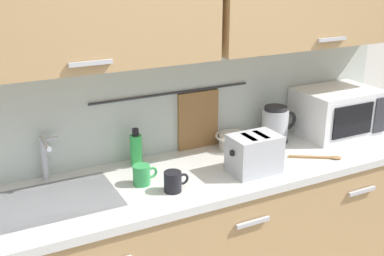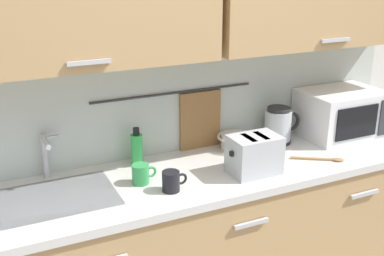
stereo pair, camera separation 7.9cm
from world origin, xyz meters
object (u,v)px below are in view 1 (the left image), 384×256
toaster (254,154)px  dish_soap_bottle (136,149)px  mug_near_sink (142,175)px  wooden_spoon (322,157)px  microwave (336,111)px  mixing_bowl (234,140)px  electric_kettle (276,124)px  mug_by_kettle (173,182)px

toaster → dish_soap_bottle: bearing=144.8°
mug_near_sink → toaster: bearing=-12.8°
dish_soap_bottle → wooden_spoon: size_ratio=0.79×
microwave → mixing_bowl: microwave is taller
electric_kettle → wooden_spoon: (0.07, -0.32, -0.10)m
microwave → electric_kettle: (-0.40, 0.05, -0.03)m
microwave → mug_near_sink: microwave is taller
wooden_spoon → mug_by_kettle: bearing=178.6°
mug_near_sink → mug_by_kettle: bearing=-52.9°
microwave → wooden_spoon: (-0.33, -0.27, -0.13)m
electric_kettle → mug_by_kettle: size_ratio=1.89×
wooden_spoon → dish_soap_bottle: bearing=157.6°
electric_kettle → mug_near_sink: 0.90m
electric_kettle → mug_near_sink: size_ratio=1.89×
dish_soap_bottle → mug_near_sink: size_ratio=1.63×
toaster → mug_by_kettle: bearing=-179.0°
electric_kettle → dish_soap_bottle: size_ratio=1.16×
mug_near_sink → mug_by_kettle: (0.10, -0.13, 0.00)m
dish_soap_bottle → mixing_bowl: size_ratio=0.92×
microwave → mug_by_kettle: 1.21m
mixing_bowl → dish_soap_bottle: bearing=176.8°
toaster → electric_kettle: bearing=40.3°
mixing_bowl → wooden_spoon: size_ratio=0.86×
mug_near_sink → wooden_spoon: (0.95, -0.15, -0.04)m
mug_near_sink → electric_kettle: bearing=10.8°
dish_soap_bottle → mixing_bowl: 0.57m
toaster → mug_by_kettle: size_ratio=2.13×
mixing_bowl → toaster: toaster is taller
mug_by_kettle → wooden_spoon: mug_by_kettle is taller
mug_by_kettle → toaster: bearing=1.0°
mixing_bowl → toaster: size_ratio=0.84×
electric_kettle → mug_by_kettle: (-0.78, -0.30, -0.05)m
electric_kettle → mixing_bowl: (-0.26, 0.02, -0.06)m
microwave → toaster: 0.78m
dish_soap_bottle → mug_near_sink: bearing=-104.5°
microwave → mixing_bowl: (-0.66, 0.07, -0.09)m
mixing_bowl → mug_by_kettle: size_ratio=1.78×
electric_kettle → mixing_bowl: bearing=176.0°
toaster → wooden_spoon: toaster is taller
dish_soap_bottle → toaster: size_ratio=0.77×
dish_soap_bottle → microwave: bearing=-4.8°
mug_near_sink → toaster: 0.56m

